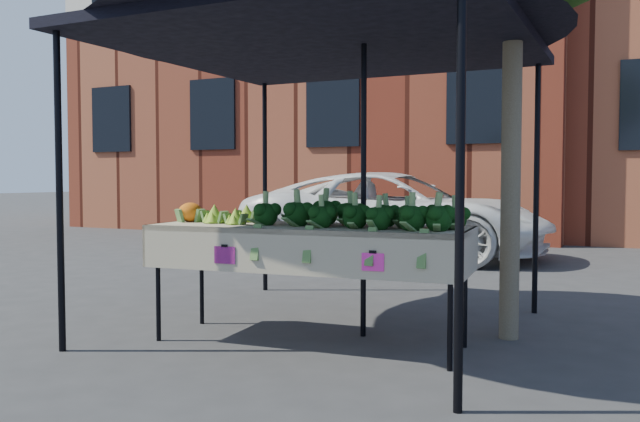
# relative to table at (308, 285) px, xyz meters

# --- Properties ---
(ground) EXTENTS (90.00, 90.00, 0.00)m
(ground) POSITION_rel_table_xyz_m (-0.00, 0.10, -0.45)
(ground) COLOR #2E2E30
(table) EXTENTS (2.46, 1.00, 0.90)m
(table) POSITION_rel_table_xyz_m (0.00, 0.00, 0.00)
(table) COLOR #B9AC89
(table) RESTS_ON ground
(canopy) EXTENTS (3.16, 3.16, 2.74)m
(canopy) POSITION_rel_table_xyz_m (-0.07, 0.49, 0.92)
(canopy) COLOR black
(canopy) RESTS_ON ground
(broccoli_heap) EXTENTS (1.59, 0.56, 0.25)m
(broccoli_heap) POSITION_rel_table_xyz_m (0.39, 0.03, 0.57)
(broccoli_heap) COLOR black
(broccoli_heap) RESTS_ON table
(romanesco_cluster) EXTENTS (0.42, 0.46, 0.19)m
(romanesco_cluster) POSITION_rel_table_xyz_m (-0.67, -0.01, 0.55)
(romanesco_cluster) COLOR #90BE3A
(romanesco_cluster) RESTS_ON table
(cauliflower_pair) EXTENTS (0.19, 0.19, 0.17)m
(cauliflower_pair) POSITION_rel_table_xyz_m (-1.05, -0.05, 0.54)
(cauliflower_pair) COLOR orange
(cauliflower_pair) RESTS_ON table
(vehicle) EXTENTS (1.40, 2.27, 4.86)m
(vehicle) POSITION_rel_table_xyz_m (-1.26, 5.59, 1.98)
(vehicle) COLOR white
(vehicle) RESTS_ON ground
(street_tree) EXTENTS (2.21, 2.21, 4.35)m
(street_tree) POSITION_rel_table_xyz_m (1.34, 0.84, 1.72)
(street_tree) COLOR #1E4C14
(street_tree) RESTS_ON ground
(building_left) EXTENTS (12.00, 8.00, 9.00)m
(building_left) POSITION_rel_table_xyz_m (-5.00, 12.10, 4.05)
(building_left) COLOR maroon
(building_left) RESTS_ON ground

